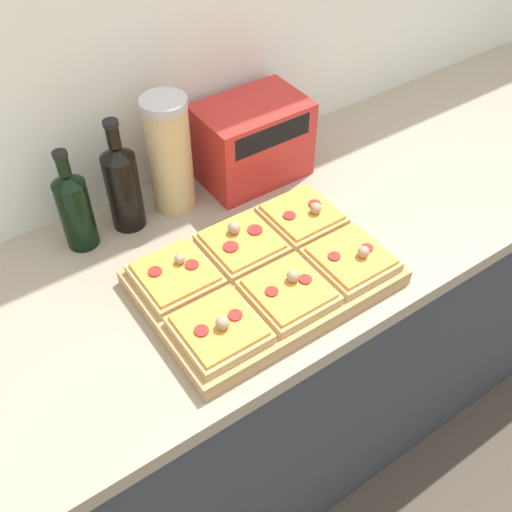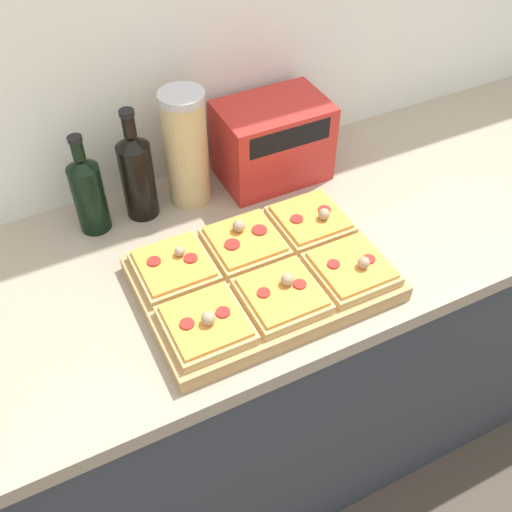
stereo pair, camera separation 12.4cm
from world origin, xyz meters
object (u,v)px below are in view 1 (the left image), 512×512
Objects in this scene: wine_bottle at (123,185)px; grain_jar_tall at (170,155)px; cutting_board at (264,277)px; toaster_oven at (252,141)px; olive_oil_bottle at (75,208)px.

grain_jar_tall is at bearing 0.00° from wine_bottle.
grain_jar_tall is (0.12, 0.00, 0.03)m from wine_bottle.
cutting_board is 0.38m from wine_bottle.
grain_jar_tall is 0.23m from toaster_oven.
grain_jar_tall is (0.24, 0.00, 0.04)m from olive_oil_bottle.
olive_oil_bottle reaches higher than cutting_board.
cutting_board is 1.83× the size of wine_bottle.
cutting_board is 1.76× the size of toaster_oven.
cutting_board is 0.36m from grain_jar_tall.
grain_jar_tall reaches higher than cutting_board.
olive_oil_bottle is 0.89× the size of wine_bottle.
wine_bottle is (-0.15, 0.33, 0.10)m from cutting_board.
olive_oil_bottle is 0.12m from wine_bottle.
wine_bottle is at bearing 0.00° from olive_oil_bottle.
wine_bottle reaches higher than toaster_oven.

